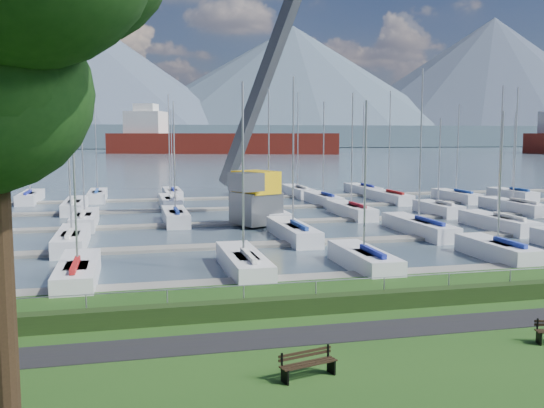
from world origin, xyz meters
name	(u,v)px	position (x,y,z in m)	size (l,w,h in m)	color
path	(366,331)	(0.00, -3.00, 0.01)	(160.00, 2.00, 0.04)	black
water	(147,151)	(0.00, 260.00, -0.40)	(800.00, 540.00, 0.20)	#425360
hedge	(342,303)	(0.00, -0.40, 0.35)	(80.00, 0.70, 0.70)	#1D3112
fence	(339,280)	(0.00, 0.00, 1.20)	(0.04, 0.04, 80.00)	#989AA0
foothill	(143,136)	(0.00, 330.00, 6.00)	(900.00, 80.00, 12.00)	#455866
mountains	(150,76)	(7.35, 404.62, 46.68)	(1190.00, 360.00, 115.00)	#49546B
docks	(233,224)	(0.00, 26.00, -0.22)	(90.00, 41.60, 0.25)	gray
bench_left	(308,364)	(-3.32, -6.59, 0.42)	(1.85, 0.86, 0.85)	black
crane	(258,157)	(2.15, 26.02, 5.33)	(7.93, 12.83, 22.35)	#55595C
cargo_ship_mid	(213,143)	(24.07, 213.04, 3.65)	(89.91, 46.85, 21.50)	maroon
sailboat_fleet	(217,155)	(-0.77, 29.41, 5.34)	(76.18, 48.83, 12.73)	#2043A1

